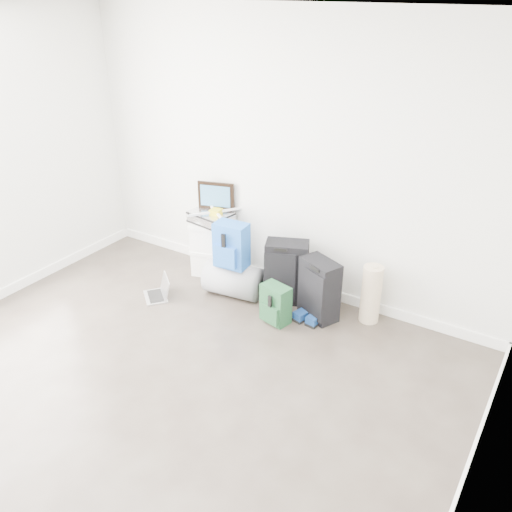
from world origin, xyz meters
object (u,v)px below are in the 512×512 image
Objects in this scene: carry_on at (319,290)px; laptop at (159,292)px; boxes_stack at (212,247)px; large_suitcase at (286,272)px; duffel_bag at (233,280)px; briefcase at (211,217)px.

laptop is at bearing -136.62° from carry_on.
carry_on is at bearing -24.92° from boxes_stack.
large_suitcase is 1.73× the size of laptop.
carry_on is (0.90, 0.09, 0.12)m from duffel_bag.
boxes_stack is at bearing 151.74° from large_suitcase.
laptop is (-1.51, -0.52, -0.24)m from carry_on.
duffel_bag is at bearing -149.91° from carry_on.
laptop is (-0.15, -0.71, -0.59)m from briefcase.
carry_on is (1.36, -0.19, -0.35)m from briefcase.
briefcase is at bearing 118.30° from laptop.
briefcase is 0.75× the size of duffel_bag.
boxes_stack is at bearing -171.91° from briefcase.
duffel_bag is at bearing -48.25° from boxes_stack.
large_suitcase is 1.07× the size of carry_on.
boxes_stack is 1.00× the size of carry_on.
boxes_stack reaches higher than laptop.
large_suitcase is 1.29m from laptop.
large_suitcase is at bearing 69.28° from laptop.
boxes_stack is 0.35m from briefcase.
boxes_stack is 0.77m from laptop.
briefcase is 0.71× the size of carry_on.
laptop is (-0.15, -0.71, -0.24)m from boxes_stack.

